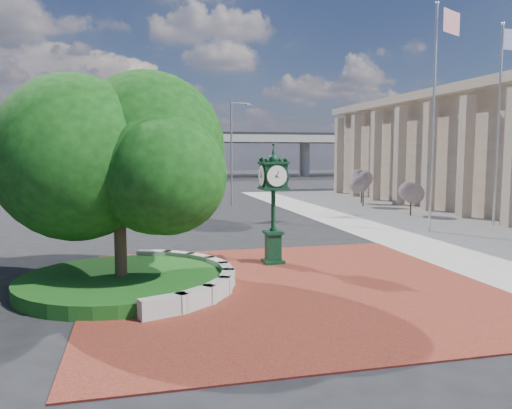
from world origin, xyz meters
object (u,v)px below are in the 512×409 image
object	(u,v)px
post_clock	(273,199)
flagpole_a	(433,116)
parked_car	(177,183)
street_lamp_far	(150,144)
flagpole_b	(498,123)
street_lamp_near	(234,145)

from	to	relation	value
post_clock	flagpole_a	xyz separation A→B (m)	(9.89, 5.34, 3.53)
parked_car	street_lamp_far	world-z (taller)	street_lamp_far
flagpole_b	street_lamp_near	world-z (taller)	flagpole_b
parked_car	street_lamp_near	xyz separation A→B (m)	(3.12, -16.53, 3.88)
post_clock	street_lamp_near	size ratio (longest dim) A/B	0.55
parked_car	street_lamp_near	distance (m)	17.26
street_lamp_near	parked_car	bearing A→B (deg)	100.70
flagpole_b	street_lamp_far	distance (m)	40.78
parked_car	flagpole_a	size ratio (longest dim) A/B	0.41
post_clock	parked_car	size ratio (longest dim) A/B	0.93
street_lamp_near	street_lamp_far	size ratio (longest dim) A/B	0.90
post_clock	flagpole_b	distance (m)	16.34
post_clock	street_lamp_far	distance (m)	43.34
post_clock	parked_car	distance (m)	37.31
street_lamp_far	post_clock	bearing A→B (deg)	-85.83
flagpole_a	street_lamp_near	world-z (taller)	flagpole_a
flagpole_a	street_lamp_far	bearing A→B (deg)	109.03
flagpole_a	street_lamp_far	world-z (taller)	flagpole_a
post_clock	street_lamp_near	world-z (taller)	street_lamp_near
flagpole_a	flagpole_b	world-z (taller)	flagpole_a
parked_car	flagpole_b	size ratio (longest dim) A/B	0.42
street_lamp_near	flagpole_a	bearing A→B (deg)	-64.54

